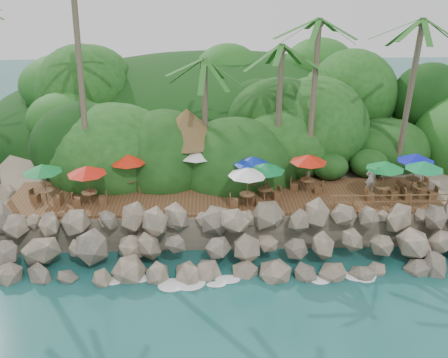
{
  "coord_description": "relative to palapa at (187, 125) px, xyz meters",
  "views": [
    {
      "loc": [
        -0.95,
        -22.04,
        15.27
      ],
      "look_at": [
        0.0,
        6.0,
        3.4
      ],
      "focal_mm": 40.28,
      "sensor_mm": 36.0,
      "label": 1
    }
  ],
  "objects": [
    {
      "name": "palms",
      "position": [
        1.68,
        -0.49,
        6.66
      ],
      "size": [
        32.71,
        6.84,
        14.27
      ],
      "color": "brown",
      "rests_on": "ground"
    },
    {
      "name": "terrace",
      "position": [
        2.29,
        -3.42,
        -3.59
      ],
      "size": [
        26.0,
        5.0,
        0.2
      ],
      "primitive_type": "cube",
      "color": "brown",
      "rests_on": "land_base"
    },
    {
      "name": "foam_line",
      "position": [
        2.29,
        -9.12,
        -5.76
      ],
      "size": [
        25.2,
        0.8,
        0.06
      ],
      "color": "white",
      "rests_on": "ground"
    },
    {
      "name": "land_base",
      "position": [
        2.29,
        6.58,
        -4.74
      ],
      "size": [
        32.0,
        25.2,
        2.1
      ],
      "primitive_type": "cube",
      "color": "gray",
      "rests_on": "ground"
    },
    {
      "name": "railing",
      "position": [
        12.39,
        -5.77,
        -2.88
      ],
      "size": [
        8.3,
        0.1,
        1.0
      ],
      "color": "brown",
      "rests_on": "terrace"
    },
    {
      "name": "ground",
      "position": [
        2.29,
        -9.42,
        -5.79
      ],
      "size": [
        140.0,
        140.0,
        0.0
      ],
      "primitive_type": "plane",
      "color": "#19514F",
      "rests_on": "ground"
    },
    {
      "name": "palapa",
      "position": [
        0.0,
        0.0,
        0.0
      ],
      "size": [
        4.83,
        4.83,
        4.6
      ],
      "color": "brown",
      "rests_on": "ground"
    },
    {
      "name": "jungle_foliage",
      "position": [
        2.29,
        5.58,
        -5.79
      ],
      "size": [
        44.0,
        16.0,
        12.0
      ],
      "primitive_type": null,
      "color": "#143811",
      "rests_on": "ground"
    },
    {
      "name": "jungle_hill",
      "position": [
        2.29,
        14.08,
        -5.79
      ],
      "size": [
        44.8,
        28.0,
        15.4
      ],
      "primitive_type": "ellipsoid",
      "color": "#143811",
      "rests_on": "ground"
    },
    {
      "name": "waiter",
      "position": [
        11.42,
        -3.08,
        -2.6
      ],
      "size": [
        0.65,
        0.43,
        1.78
      ],
      "primitive_type": "imported",
      "rotation": [
        0.0,
        0.0,
        3.15
      ],
      "color": "white",
      "rests_on": "terrace"
    },
    {
      "name": "dining_clusters",
      "position": [
        3.89,
        -3.67,
        -1.44
      ],
      "size": [
        24.65,
        5.48,
        2.47
      ],
      "color": "brown",
      "rests_on": "terrace"
    },
    {
      "name": "seawall",
      "position": [
        2.29,
        -7.42,
        -4.64
      ],
      "size": [
        29.0,
        4.0,
        2.3
      ],
      "primitive_type": null,
      "color": "gray",
      "rests_on": "ground"
    }
  ]
}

